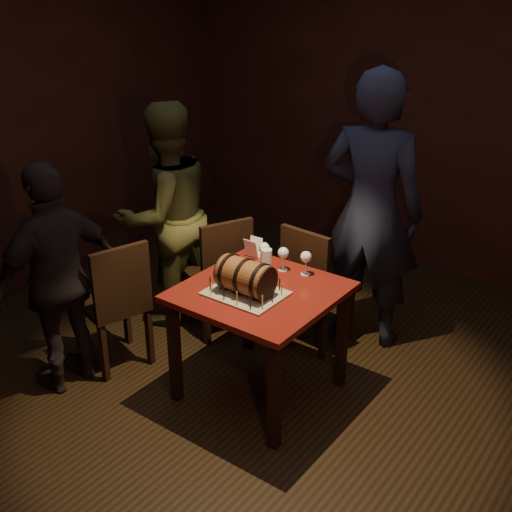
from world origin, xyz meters
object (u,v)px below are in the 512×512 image
at_px(pint_of_ale, 266,261).
at_px(person_left_front, 59,279).
at_px(chair_left_front, 117,299).
at_px(chair_back, 312,281).
at_px(wine_glass_right, 306,258).
at_px(person_back, 371,212).
at_px(person_left_rear, 166,216).
at_px(barrel_cake, 245,277).
at_px(wine_glass_left, 264,249).
at_px(wine_glass_mid, 283,254).
at_px(pub_table, 260,305).
at_px(chair_left_rear, 221,270).

height_order(pint_of_ale, person_left_front, person_left_front).
xyz_separation_m(pint_of_ale, chair_left_front, (-0.82, -0.56, -0.30)).
distance_m(chair_back, person_left_front, 1.71).
bearing_deg(wine_glass_right, person_left_front, -140.67).
bearing_deg(wine_glass_right, pint_of_ale, -156.60).
relative_size(chair_back, person_back, 0.47).
bearing_deg(person_left_rear, chair_left_front, 31.46).
relative_size(barrel_cake, wine_glass_left, 2.37).
height_order(pint_of_ale, person_back, person_back).
relative_size(chair_back, chair_left_front, 1.00).
distance_m(wine_glass_left, chair_back, 0.54).
height_order(wine_glass_mid, person_left_front, person_left_front).
height_order(pub_table, person_left_rear, person_left_rear).
distance_m(wine_glass_mid, person_left_front, 1.42).
xyz_separation_m(barrel_cake, wine_glass_right, (0.14, 0.44, 0.00)).
xyz_separation_m(pub_table, wine_glass_right, (0.11, 0.33, 0.23)).
bearing_deg(pint_of_ale, chair_back, 79.31).
xyz_separation_m(pub_table, barrel_cake, (-0.03, -0.10, 0.23)).
distance_m(wine_glass_mid, pint_of_ale, 0.12).
bearing_deg(pub_table, barrel_cake, -106.67).
height_order(pint_of_ale, chair_left_front, chair_left_front).
bearing_deg(person_left_front, wine_glass_right, 134.10).
xyz_separation_m(pub_table, chair_left_rear, (-0.66, 0.43, -0.12)).
relative_size(pub_table, wine_glass_left, 5.59).
bearing_deg(pint_of_ale, pub_table, -62.87).
bearing_deg(person_back, pub_table, 69.08).
bearing_deg(person_left_rear, chair_left_rear, 108.54).
distance_m(barrel_cake, wine_glass_mid, 0.41).
bearing_deg(pint_of_ale, wine_glass_right, 23.40).
height_order(wine_glass_right, person_left_rear, person_left_rear).
bearing_deg(person_left_front, chair_left_front, 159.75).
height_order(chair_back, chair_left_front, same).
xyz_separation_m(chair_back, chair_left_rear, (-0.63, -0.25, 0.00)).
bearing_deg(chair_back, barrel_cake, -89.62).
distance_m(wine_glass_right, chair_back, 0.51).
bearing_deg(wine_glass_mid, chair_back, 89.94).
relative_size(chair_back, chair_left_rear, 1.00).
bearing_deg(wine_glass_left, person_back, 62.30).
xyz_separation_m(wine_glass_mid, pint_of_ale, (-0.08, -0.07, -0.04)).
bearing_deg(pub_table, person_back, 78.77).
distance_m(wine_glass_right, chair_left_rear, 0.85).
distance_m(pint_of_ale, chair_left_front, 1.04).
bearing_deg(chair_left_rear, chair_left_front, -109.90).
bearing_deg(pub_table, person_left_rear, 161.27).
distance_m(pub_table, chair_back, 0.69).
bearing_deg(wine_glass_right, wine_glass_mid, -167.52).
xyz_separation_m(pint_of_ale, person_back, (0.32, 0.79, 0.17)).
relative_size(chair_left_front, person_left_rear, 0.55).
height_order(barrel_cake, chair_left_front, barrel_cake).
relative_size(wine_glass_mid, person_left_rear, 0.10).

